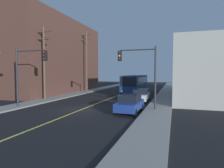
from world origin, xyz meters
TOP-DOWN VIEW (x-y plane):
  - ground_plane at (0.00, 0.00)m, footprint 120.00×120.00m
  - sidewalk_left at (-7.25, 10.00)m, footprint 2.50×90.00m
  - sidewalk_right at (7.25, 10.00)m, footprint 2.50×90.00m
  - lane_stripe_center at (0.00, 15.00)m, footprint 0.16×60.00m
  - building_left_brick at (-13.49, 13.99)m, footprint 10.00×22.68m
  - building_right_warehouse at (14.49, 15.39)m, footprint 12.00×23.99m
  - city_bus at (2.20, 16.15)m, footprint 2.70×12.18m
  - parked_car_blue at (4.86, 0.06)m, footprint 1.91×4.44m
  - parked_car_white at (4.68, 7.08)m, footprint 1.92×4.45m
  - utility_pole_near at (-7.56, 4.26)m, footprint 2.40×0.28m
  - utility_pole_mid at (-7.45, 16.81)m, footprint 2.40×0.28m
  - traffic_signal_left_corner at (-5.41, -1.00)m, footprint 3.75×0.48m
  - traffic_signal_right_corner at (5.41, 1.57)m, footprint 3.75×0.48m

SIDE VIEW (x-z plane):
  - ground_plane at x=0.00m, z-range 0.00..0.00m
  - lane_stripe_center at x=0.00m, z-range 0.00..0.01m
  - sidewalk_left at x=-7.25m, z-range 0.00..0.15m
  - sidewalk_right at x=7.25m, z-range 0.00..0.15m
  - parked_car_blue at x=4.86m, z-range 0.03..1.65m
  - parked_car_white at x=4.68m, z-range 0.03..1.65m
  - city_bus at x=2.20m, z-range 0.22..3.42m
  - building_right_warehouse at x=14.49m, z-range 0.00..7.63m
  - traffic_signal_left_corner at x=-5.41m, z-range 1.30..7.30m
  - traffic_signal_right_corner at x=5.41m, z-range 1.30..7.30m
  - utility_pole_near at x=-7.56m, z-range 0.64..10.05m
  - utility_pole_mid at x=-7.45m, z-range 0.67..11.97m
  - building_left_brick at x=-13.49m, z-range 0.00..13.13m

